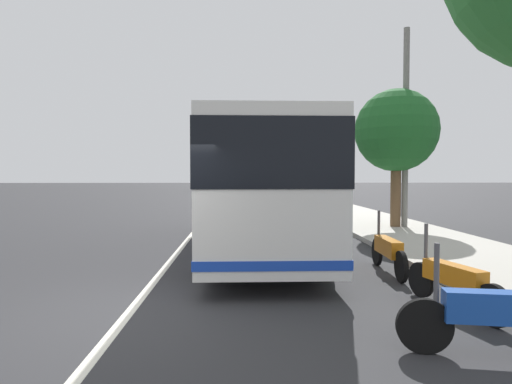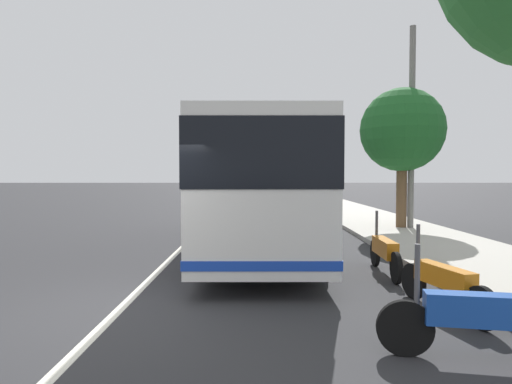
{
  "view_description": "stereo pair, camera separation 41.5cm",
  "coord_description": "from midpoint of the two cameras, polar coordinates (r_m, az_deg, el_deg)",
  "views": [
    {
      "loc": [
        -6.45,
        -1.63,
        2.03
      ],
      "look_at": [
        5.14,
        -2.07,
        1.58
      ],
      "focal_mm": 30.45,
      "sensor_mm": 36.0,
      "label": 1
    },
    {
      "loc": [
        -6.46,
        -2.04,
        2.03
      ],
      "look_at": [
        5.14,
        -2.07,
        1.58
      ],
      "focal_mm": 30.45,
      "sensor_mm": 36.0,
      "label": 2
    }
  ],
  "objects": [
    {
      "name": "motorcycle_far_end",
      "position": [
        5.57,
        27.48,
        -14.22
      ],
      "size": [
        0.49,
        2.22,
        1.27
      ],
      "rotation": [
        0.0,
        0.0,
        1.39
      ],
      "color": "black",
      "rests_on": "ground"
    },
    {
      "name": "sidewalk_curb",
      "position": [
        17.41,
        15.72,
        -4.32
      ],
      "size": [
        110.0,
        3.6,
        0.14
      ],
      "primitive_type": "cube",
      "color": "#B2ADA3",
      "rests_on": "ground"
    },
    {
      "name": "car_behind_bus",
      "position": [
        22.78,
        0.6,
        -1.14
      ],
      "size": [
        4.66,
        1.95,
        1.43
      ],
      "rotation": [
        0.0,
        0.0,
        0.01
      ],
      "color": "#2D7238",
      "rests_on": "ground"
    },
    {
      "name": "car_oncoming",
      "position": [
        47.53,
        -0.89,
        0.6
      ],
      "size": [
        4.7,
        2.14,
        1.4
      ],
      "rotation": [
        0.0,
        0.0,
        0.07
      ],
      "color": "#2D7238",
      "rests_on": "ground"
    },
    {
      "name": "ground_plane",
      "position": [
        7.01,
        -17.87,
        -14.69
      ],
      "size": [
        220.0,
        220.0,
        0.0
      ],
      "primitive_type": "plane",
      "color": "#2D2D30"
    },
    {
      "name": "coach_bus",
      "position": [
        12.15,
        -0.71,
        1.51
      ],
      "size": [
        10.86,
        2.66,
        3.18
      ],
      "rotation": [
        0.0,
        0.0,
        0.0
      ],
      "color": "silver",
      "rests_on": "ground"
    },
    {
      "name": "motorcycle_nearest_curb",
      "position": [
        7.17,
        22.93,
        -10.67
      ],
      "size": [
        2.03,
        0.59,
        1.24
      ],
      "rotation": [
        0.0,
        0.0,
        0.25
      ],
      "color": "black",
      "rests_on": "ground"
    },
    {
      "name": "lane_divider_line",
      "position": [
        16.68,
        -8.53,
        -4.77
      ],
      "size": [
        110.0,
        0.16,
        0.01
      ],
      "primitive_type": "cube",
      "color": "silver",
      "rests_on": "ground"
    },
    {
      "name": "motorcycle_mid_row",
      "position": [
        9.4,
        15.73,
        -7.44
      ],
      "size": [
        2.2,
        0.28,
        1.25
      ],
      "rotation": [
        0.0,
        0.0,
        -0.03
      ],
      "color": "black",
      "rests_on": "ground"
    },
    {
      "name": "roadside_tree_mid_block",
      "position": [
        16.74,
        17.29,
        7.64
      ],
      "size": [
        3.01,
        3.01,
        5.17
      ],
      "color": "brown",
      "rests_on": "ground"
    },
    {
      "name": "car_ahead_same_lane",
      "position": [
        55.67,
        -6.72,
        0.89
      ],
      "size": [
        4.16,
        1.98,
        1.61
      ],
      "rotation": [
        0.0,
        0.0,
        3.13
      ],
      "color": "#2D7238",
      "rests_on": "ground"
    },
    {
      "name": "utility_pole",
      "position": [
        16.74,
        18.38,
        7.74
      ],
      "size": [
        0.22,
        0.22,
        7.34
      ],
      "primitive_type": "cylinder",
      "color": "slate",
      "rests_on": "ground"
    }
  ]
}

